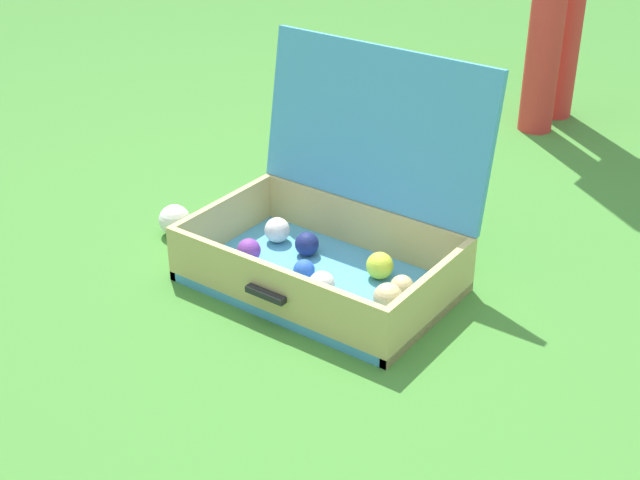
# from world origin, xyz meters

# --- Properties ---
(ground_plane) EXTENTS (16.00, 16.00, 0.00)m
(ground_plane) POSITION_xyz_m (0.00, 0.00, 0.00)
(ground_plane) COLOR #3D7A2D
(open_suitcase) EXTENTS (0.66, 0.52, 0.56)m
(open_suitcase) POSITION_xyz_m (-0.05, 0.05, 0.13)
(open_suitcase) COLOR #4799C6
(open_suitcase) RESTS_ON ground
(stray_ball_on_grass) EXTENTS (0.09, 0.09, 0.09)m
(stray_ball_on_grass) POSITION_xyz_m (-0.55, -0.03, 0.04)
(stray_ball_on_grass) COLOR white
(stray_ball_on_grass) RESTS_ON ground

